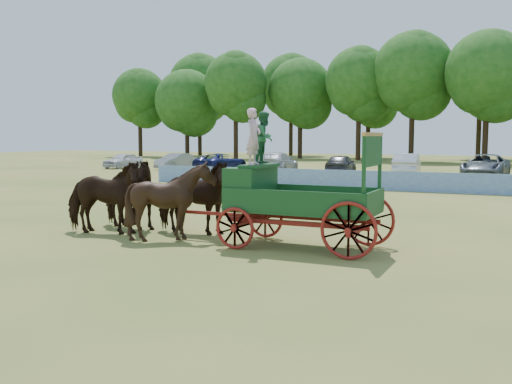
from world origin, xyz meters
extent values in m
plane|color=#A28D49|center=(0.00, 0.00, 0.00)|extent=(160.00, 160.00, 0.00)
imported|color=black|center=(-3.92, 0.72, 1.10)|extent=(2.81, 1.72, 2.21)
imported|color=black|center=(-3.92, 1.82, 1.10)|extent=(2.80, 1.70, 2.21)
imported|color=black|center=(-1.52, 0.72, 1.11)|extent=(2.25, 2.06, 2.21)
imported|color=black|center=(-1.52, 1.82, 1.10)|extent=(2.67, 1.32, 2.21)
cube|color=maroon|center=(0.68, 1.27, 0.60)|extent=(0.12, 2.00, 0.12)
cube|color=maroon|center=(3.68, 1.27, 0.60)|extent=(0.12, 2.00, 0.12)
cube|color=maroon|center=(2.18, 0.72, 0.72)|extent=(3.80, 0.10, 0.12)
cube|color=maroon|center=(2.18, 1.82, 0.72)|extent=(3.80, 0.10, 0.12)
cube|color=maroon|center=(-0.22, 1.27, 0.75)|extent=(2.80, 0.09, 0.09)
cube|color=#1A4F1D|center=(2.18, 1.27, 1.00)|extent=(3.80, 1.80, 0.10)
cube|color=#1A4F1D|center=(2.18, 0.39, 1.30)|extent=(3.80, 0.06, 0.55)
cube|color=#1A4F1D|center=(2.18, 2.15, 1.30)|extent=(3.80, 0.06, 0.55)
cube|color=#1A4F1D|center=(4.06, 1.27, 1.30)|extent=(0.06, 1.80, 0.55)
cube|color=#1A4F1D|center=(0.68, 1.27, 1.55)|extent=(0.85, 1.70, 1.05)
cube|color=#1A4F1D|center=(0.93, 1.27, 2.12)|extent=(0.55, 1.50, 0.08)
cube|color=#1A4F1D|center=(0.30, 1.27, 1.35)|extent=(0.10, 1.60, 0.65)
cube|color=#1A4F1D|center=(0.48, 1.27, 1.05)|extent=(0.55, 1.60, 0.06)
cube|color=#1A4F1D|center=(3.98, 0.47, 1.95)|extent=(0.08, 0.08, 1.80)
cube|color=#1A4F1D|center=(3.98, 2.07, 1.95)|extent=(0.08, 0.08, 1.80)
cube|color=#1A4F1D|center=(3.98, 1.27, 2.55)|extent=(0.07, 1.75, 0.75)
cube|color=gold|center=(3.98, 1.27, 2.95)|extent=(0.08, 1.80, 0.09)
cube|color=gold|center=(3.94, 1.27, 2.55)|extent=(0.02, 1.30, 0.12)
torus|color=maroon|center=(0.68, 0.32, 0.55)|extent=(1.09, 0.09, 1.09)
torus|color=maroon|center=(0.68, 2.22, 0.55)|extent=(1.09, 0.09, 1.09)
torus|color=maroon|center=(3.68, 0.32, 0.70)|extent=(1.39, 0.09, 1.39)
torus|color=maroon|center=(3.68, 2.22, 0.70)|extent=(1.39, 0.09, 1.39)
imported|color=beige|center=(0.93, 0.92, 2.90)|extent=(0.35, 0.54, 1.47)
imported|color=#246235|center=(0.93, 1.62, 2.87)|extent=(0.53, 0.69, 1.41)
cube|color=#1B3C94|center=(-1.00, 18.00, 0.53)|extent=(26.00, 0.08, 1.05)
imported|color=silver|center=(-26.00, 29.54, 0.71)|extent=(1.91, 4.24, 1.41)
imported|color=gray|center=(-20.68, 30.20, 0.71)|extent=(1.98, 4.46, 1.42)
imported|color=navy|center=(-15.99, 29.96, 0.73)|extent=(3.13, 5.56, 1.46)
imported|color=silver|center=(-10.51, 29.28, 0.82)|extent=(2.92, 5.88, 1.64)
imported|color=#333338|center=(-5.41, 29.79, 0.77)|extent=(2.27, 4.68, 1.54)
imported|color=silver|center=(-0.64, 30.97, 0.81)|extent=(2.18, 5.09, 1.63)
imported|color=slate|center=(4.85, 31.01, 0.82)|extent=(3.27, 6.15, 1.64)
cylinder|color=#382314|center=(-44.00, 56.37, 2.41)|extent=(0.60, 0.60, 4.83)
sphere|color=#194B14|center=(-44.00, 56.37, 8.89)|extent=(7.85, 7.85, 7.85)
cylinder|color=#382314|center=(-35.53, 55.77, 2.11)|extent=(0.60, 0.60, 4.22)
sphere|color=#194B14|center=(-35.53, 55.77, 7.77)|extent=(8.83, 8.83, 8.83)
cylinder|color=#382314|center=(-27.08, 54.26, 2.66)|extent=(0.60, 0.60, 5.32)
sphere|color=#194B14|center=(-27.08, 54.26, 9.80)|extent=(8.16, 8.16, 8.16)
cylinder|color=#382314|center=(-19.63, 58.29, 2.42)|extent=(0.60, 0.60, 4.83)
sphere|color=#194B14|center=(-19.63, 58.29, 8.90)|extent=(8.48, 8.48, 8.48)
cylinder|color=#382314|center=(-11.14, 55.93, 2.62)|extent=(0.60, 0.60, 5.23)
sphere|color=#194B14|center=(-11.14, 55.93, 9.64)|extent=(8.19, 8.19, 8.19)
cylinder|color=#382314|center=(-4.63, 55.09, 2.81)|extent=(0.60, 0.60, 5.62)
sphere|color=#194B14|center=(-4.63, 55.09, 10.35)|extent=(9.14, 9.14, 9.14)
cylinder|color=#382314|center=(3.45, 53.14, 2.63)|extent=(0.60, 0.60, 5.26)
sphere|color=#194B14|center=(3.45, 53.14, 9.68)|extent=(8.89, 8.89, 8.89)
cylinder|color=#382314|center=(-38.00, 63.36, 2.93)|extent=(0.60, 0.60, 5.86)
sphere|color=#194B14|center=(-38.00, 63.36, 10.80)|extent=(9.34, 9.34, 9.34)
cylinder|color=#382314|center=(-25.08, 68.69, 2.91)|extent=(0.60, 0.60, 5.82)
sphere|color=#194B14|center=(-25.08, 68.69, 10.73)|extent=(9.29, 9.29, 9.29)
cylinder|color=#382314|center=(-12.04, 64.26, 2.41)|extent=(0.60, 0.60, 4.81)
sphere|color=#194B14|center=(-12.04, 64.26, 8.86)|extent=(8.08, 8.08, 8.08)
cylinder|color=#382314|center=(1.87, 66.21, 2.83)|extent=(0.60, 0.60, 5.67)
sphere|color=#194B14|center=(1.87, 66.21, 10.44)|extent=(8.38, 8.38, 8.38)
camera|label=1|loc=(7.33, -12.52, 2.90)|focal=40.00mm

